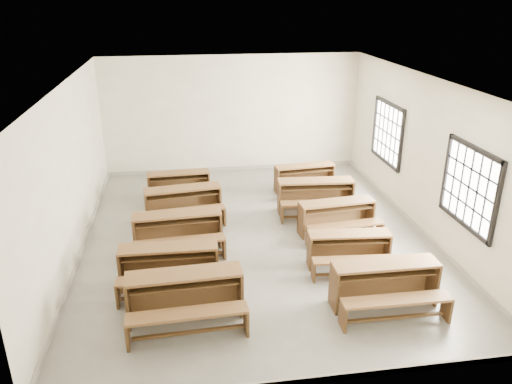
{
  "coord_description": "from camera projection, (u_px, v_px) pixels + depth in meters",
  "views": [
    {
      "loc": [
        -1.4,
        -9.16,
        4.74
      ],
      "look_at": [
        0.0,
        0.0,
        1.0
      ],
      "focal_mm": 35.0,
      "sensor_mm": 36.0,
      "label": 1
    }
  ],
  "objects": [
    {
      "name": "desk_set_8",
      "position": [
        316.0,
        194.0,
        11.35
      ],
      "size": [
        1.78,
        1.02,
        0.77
      ],
      "rotation": [
        0.0,
        0.0,
        -0.08
      ],
      "color": "brown",
      "rests_on": "ground"
    },
    {
      "name": "desk_set_1",
      "position": [
        169.0,
        264.0,
        8.46
      ],
      "size": [
        1.69,
        0.91,
        0.75
      ],
      "rotation": [
        0.0,
        0.0,
        -0.03
      ],
      "color": "brown",
      "rests_on": "ground"
    },
    {
      "name": "desk_set_6",
      "position": [
        349.0,
        248.0,
        9.09
      ],
      "size": [
        1.55,
        0.89,
        0.67
      ],
      "rotation": [
        0.0,
        0.0,
        -0.08
      ],
      "color": "brown",
      "rests_on": "ground"
    },
    {
      "name": "desk_set_2",
      "position": [
        178.0,
        229.0,
        9.67
      ],
      "size": [
        1.76,
        0.98,
        0.77
      ],
      "rotation": [
        0.0,
        0.0,
        0.06
      ],
      "color": "brown",
      "rests_on": "ground"
    },
    {
      "name": "desk_set_3",
      "position": [
        183.0,
        202.0,
        10.97
      ],
      "size": [
        1.75,
        1.05,
        0.75
      ],
      "rotation": [
        0.0,
        0.0,
        0.12
      ],
      "color": "brown",
      "rests_on": "ground"
    },
    {
      "name": "desk_set_0",
      "position": [
        185.0,
        294.0,
        7.59
      ],
      "size": [
        1.8,
        0.98,
        0.79
      ],
      "rotation": [
        0.0,
        0.0,
        0.04
      ],
      "color": "brown",
      "rests_on": "ground"
    },
    {
      "name": "desk_set_9",
      "position": [
        305.0,
        176.0,
        12.6
      ],
      "size": [
        1.58,
        0.93,
        0.68
      ],
      "rotation": [
        0.0,
        0.0,
        0.1
      ],
      "color": "brown",
      "rests_on": "ground"
    },
    {
      "name": "desk_set_4",
      "position": [
        179.0,
        184.0,
        12.13
      ],
      "size": [
        1.52,
        0.84,
        0.67
      ],
      "rotation": [
        0.0,
        0.0,
        0.04
      ],
      "color": "brown",
      "rests_on": "ground"
    },
    {
      "name": "desk_set_7",
      "position": [
        337.0,
        215.0,
        10.35
      ],
      "size": [
        1.65,
        0.96,
        0.71
      ],
      "rotation": [
        0.0,
        0.0,
        0.09
      ],
      "color": "brown",
      "rests_on": "ground"
    },
    {
      "name": "desk_set_5",
      "position": [
        386.0,
        282.0,
        7.92
      ],
      "size": [
        1.71,
        0.9,
        0.76
      ],
      "rotation": [
        0.0,
        0.0,
        -0.01
      ],
      "color": "brown",
      "rests_on": "ground"
    },
    {
      "name": "room",
      "position": [
        261.0,
        137.0,
        9.57
      ],
      "size": [
        8.5,
        8.5,
        3.2
      ],
      "color": "slate",
      "rests_on": "ground"
    }
  ]
}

